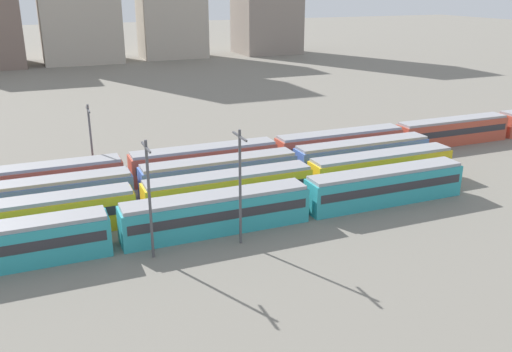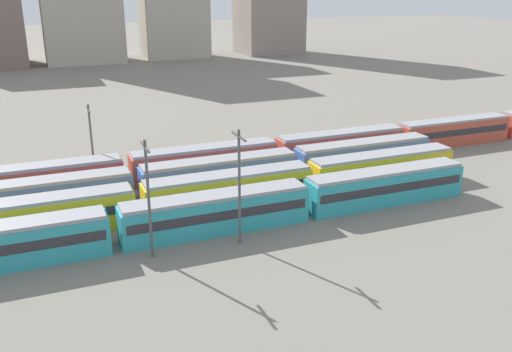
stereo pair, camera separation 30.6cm
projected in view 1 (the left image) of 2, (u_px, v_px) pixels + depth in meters
The scene contains 9 objects.
ground_plane at pixel (59, 222), 54.11m from camera, with size 600.00×600.00×0.00m, color slate.
train_track_0 at pixel (217, 212), 51.65m from camera, with size 55.80×3.06×3.75m.
train_track_1 at pixel (229, 190), 57.31m from camera, with size 55.80×3.06×3.75m.
train_track_2 at pixel (220, 174), 62.12m from camera, with size 55.80×3.06×3.75m.
train_track_3 at pixel (340, 145), 73.44m from camera, with size 93.60×3.06×3.75m.
catenary_pole_0 at pixel (240, 182), 47.91m from camera, with size 0.24×3.20×10.58m.
catenary_pole_1 at pixel (91, 139), 63.73m from camera, with size 0.24×3.20×9.27m.
catenary_pole_2 at pixel (149, 194), 45.38m from camera, with size 0.24×3.20×10.42m.
distant_building_3 at pixel (171, 0), 170.34m from camera, with size 19.87×13.77×34.75m, color #B2A899.
Camera 1 is at (-1.11, -45.41, 22.17)m, focal length 38.61 mm.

